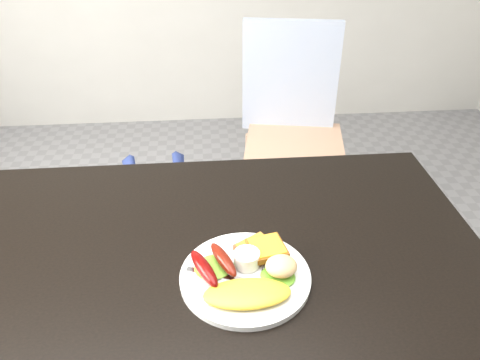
# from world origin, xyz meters

# --- Properties ---
(dining_table) EXTENTS (1.20, 0.80, 0.04)m
(dining_table) POSITION_xyz_m (0.00, 0.00, 0.73)
(dining_table) COLOR black
(dining_table) RESTS_ON ground
(dining_chair) EXTENTS (0.47, 0.47, 0.05)m
(dining_chair) POSITION_xyz_m (0.39, 0.98, 0.45)
(dining_chair) COLOR tan
(dining_chair) RESTS_ON ground
(person) EXTENTS (0.52, 0.40, 1.31)m
(person) POSITION_xyz_m (-0.13, 0.71, 0.65)
(person) COLOR #31438D
(person) RESTS_ON ground
(plate) EXTENTS (0.25, 0.25, 0.01)m
(plate) POSITION_xyz_m (0.08, -0.05, 0.76)
(plate) COLOR white
(plate) RESTS_ON dining_table
(lettuce_left) EXTENTS (0.10, 0.09, 0.01)m
(lettuce_left) POSITION_xyz_m (0.02, -0.03, 0.77)
(lettuce_left) COLOR #609820
(lettuce_left) RESTS_ON plate
(lettuce_right) EXTENTS (0.09, 0.08, 0.01)m
(lettuce_right) POSITION_xyz_m (0.15, -0.07, 0.77)
(lettuce_right) COLOR #3B8826
(lettuce_right) RESTS_ON plate
(omelette) EXTENTS (0.16, 0.08, 0.02)m
(omelette) POSITION_xyz_m (0.08, -0.11, 0.77)
(omelette) COLOR gold
(omelette) RESTS_ON plate
(sausage_a) EXTENTS (0.07, 0.11, 0.03)m
(sausage_a) POSITION_xyz_m (0.01, -0.05, 0.78)
(sausage_a) COLOR #640703
(sausage_a) RESTS_ON lettuce_left
(sausage_b) EXTENTS (0.06, 0.11, 0.03)m
(sausage_b) POSITION_xyz_m (0.04, -0.03, 0.78)
(sausage_b) COLOR #5F1E10
(sausage_b) RESTS_ON lettuce_left
(ramekin) EXTENTS (0.06, 0.06, 0.03)m
(ramekin) POSITION_xyz_m (0.09, -0.03, 0.78)
(ramekin) COLOR white
(ramekin) RESTS_ON plate
(toast_a) EXTENTS (0.10, 0.10, 0.01)m
(toast_a) POSITION_xyz_m (0.12, 0.01, 0.77)
(toast_a) COLOR brown
(toast_a) RESTS_ON plate
(toast_b) EXTENTS (0.08, 0.08, 0.01)m
(toast_b) POSITION_xyz_m (0.13, -0.01, 0.78)
(toast_b) COLOR brown
(toast_b) RESTS_ON toast_a
(potato_salad) EXTENTS (0.07, 0.06, 0.03)m
(potato_salad) POSITION_xyz_m (0.15, -0.06, 0.79)
(potato_salad) COLOR #C8BC8D
(potato_salad) RESTS_ON lettuce_right
(fork) EXTENTS (0.14, 0.06, 0.00)m
(fork) POSITION_xyz_m (0.04, -0.06, 0.76)
(fork) COLOR #ADAFB7
(fork) RESTS_ON plate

